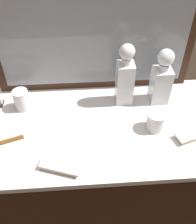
{
  "coord_description": "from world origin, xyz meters",
  "views": [
    {
      "loc": [
        -0.06,
        -0.82,
        1.71
      ],
      "look_at": [
        0.0,
        0.0,
        0.93
      ],
      "focal_mm": 42.21,
      "sensor_mm": 36.0,
      "label": 1
    }
  ],
  "objects_px": {
    "crystal_tumbler_far_left": "(22,100)",
    "crystal_decanter_far_left": "(125,80)",
    "silver_brush_center": "(60,167)",
    "crystal_decanter_far_right": "(161,81)",
    "crystal_tumbler_right": "(155,122)",
    "tortoiseshell_comb": "(7,141)",
    "silver_brush_rear": "(191,135)"
  },
  "relations": [
    {
      "from": "silver_brush_rear",
      "to": "crystal_decanter_far_left",
      "type": "bearing_deg",
      "value": 134.7
    },
    {
      "from": "crystal_decanter_far_left",
      "to": "silver_brush_rear",
      "type": "distance_m",
      "value": 0.38
    },
    {
      "from": "crystal_decanter_far_left",
      "to": "silver_brush_rear",
      "type": "height_order",
      "value": "crystal_decanter_far_left"
    },
    {
      "from": "crystal_decanter_far_right",
      "to": "crystal_tumbler_right",
      "type": "relative_size",
      "value": 3.3
    },
    {
      "from": "crystal_tumbler_far_left",
      "to": "silver_brush_center",
      "type": "height_order",
      "value": "crystal_tumbler_far_left"
    },
    {
      "from": "crystal_decanter_far_right",
      "to": "crystal_decanter_far_left",
      "type": "distance_m",
      "value": 0.17
    },
    {
      "from": "crystal_tumbler_far_left",
      "to": "silver_brush_rear",
      "type": "relative_size",
      "value": 0.65
    },
    {
      "from": "crystal_decanter_far_left",
      "to": "crystal_tumbler_far_left",
      "type": "bearing_deg",
      "value": -177.95
    },
    {
      "from": "silver_brush_rear",
      "to": "tortoiseshell_comb",
      "type": "distance_m",
      "value": 0.78
    },
    {
      "from": "crystal_decanter_far_right",
      "to": "silver_brush_center",
      "type": "distance_m",
      "value": 0.61
    },
    {
      "from": "silver_brush_center",
      "to": "crystal_tumbler_far_left",
      "type": "bearing_deg",
      "value": 117.22
    },
    {
      "from": "crystal_tumbler_far_left",
      "to": "silver_brush_rear",
      "type": "xyz_separation_m",
      "value": [
        0.74,
        -0.24,
        -0.03
      ]
    },
    {
      "from": "crystal_decanter_far_left",
      "to": "silver_brush_center",
      "type": "bearing_deg",
      "value": -127.77
    },
    {
      "from": "crystal_tumbler_right",
      "to": "silver_brush_center",
      "type": "xyz_separation_m",
      "value": [
        -0.41,
        -0.19,
        -0.03
      ]
    },
    {
      "from": "crystal_tumbler_far_left",
      "to": "crystal_decanter_far_left",
      "type": "bearing_deg",
      "value": 2.05
    },
    {
      "from": "crystal_decanter_far_right",
      "to": "silver_brush_center",
      "type": "bearing_deg",
      "value": -141.12
    },
    {
      "from": "tortoiseshell_comb",
      "to": "silver_brush_center",
      "type": "bearing_deg",
      "value": -33.98
    },
    {
      "from": "crystal_tumbler_right",
      "to": "silver_brush_rear",
      "type": "height_order",
      "value": "crystal_tumbler_right"
    },
    {
      "from": "crystal_decanter_far_left",
      "to": "tortoiseshell_comb",
      "type": "bearing_deg",
      "value": -156.44
    },
    {
      "from": "crystal_tumbler_right",
      "to": "crystal_decanter_far_right",
      "type": "bearing_deg",
      "value": 72.42
    },
    {
      "from": "silver_brush_center",
      "to": "tortoiseshell_comb",
      "type": "distance_m",
      "value": 0.28
    },
    {
      "from": "crystal_tumbler_far_left",
      "to": "silver_brush_rear",
      "type": "bearing_deg",
      "value": -18.09
    },
    {
      "from": "crystal_decanter_far_right",
      "to": "crystal_decanter_far_left",
      "type": "xyz_separation_m",
      "value": [
        -0.17,
        0.0,
        0.01
      ]
    },
    {
      "from": "crystal_tumbler_right",
      "to": "silver_brush_center",
      "type": "bearing_deg",
      "value": -155.29
    },
    {
      "from": "silver_brush_rear",
      "to": "silver_brush_center",
      "type": "distance_m",
      "value": 0.57
    },
    {
      "from": "crystal_decanter_far_left",
      "to": "silver_brush_center",
      "type": "relative_size",
      "value": 1.83
    },
    {
      "from": "crystal_tumbler_right",
      "to": "silver_brush_rear",
      "type": "xyz_separation_m",
      "value": [
        0.15,
        -0.06,
        -0.03
      ]
    },
    {
      "from": "crystal_tumbler_far_left",
      "to": "tortoiseshell_comb",
      "type": "xyz_separation_m",
      "value": [
        -0.04,
        -0.21,
        -0.04
      ]
    },
    {
      "from": "crystal_decanter_far_right",
      "to": "tortoiseshell_comb",
      "type": "height_order",
      "value": "crystal_decanter_far_right"
    },
    {
      "from": "silver_brush_center",
      "to": "tortoiseshell_comb",
      "type": "height_order",
      "value": "silver_brush_center"
    },
    {
      "from": "crystal_tumbler_right",
      "to": "crystal_tumbler_far_left",
      "type": "height_order",
      "value": "crystal_tumbler_far_left"
    },
    {
      "from": "silver_brush_center",
      "to": "crystal_tumbler_right",
      "type": "bearing_deg",
      "value": 24.71
    }
  ]
}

